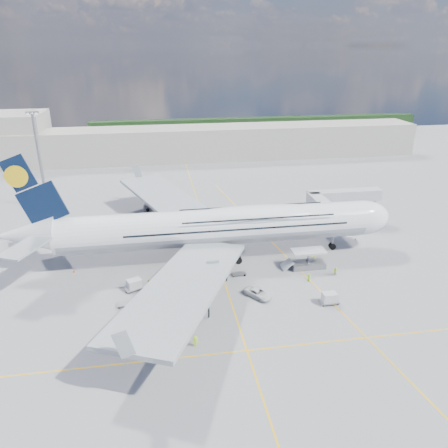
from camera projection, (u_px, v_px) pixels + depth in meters
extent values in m
plane|color=gray|center=(224.00, 281.00, 80.42)|extent=(300.00, 300.00, 0.00)
cube|color=yellow|center=(224.00, 281.00, 80.42)|extent=(0.25, 220.00, 0.01)
cube|color=yellow|center=(247.00, 351.00, 62.15)|extent=(120.00, 0.25, 0.01)
cube|color=yellow|center=(282.00, 252.00, 91.65)|extent=(14.16, 99.06, 0.01)
cylinder|color=white|center=(216.00, 227.00, 86.98)|extent=(62.00, 7.20, 7.20)
cylinder|color=#9EA0A5|center=(216.00, 227.00, 87.03)|extent=(60.76, 7.13, 7.13)
ellipsoid|color=white|center=(255.00, 215.00, 87.42)|extent=(36.00, 6.84, 3.76)
ellipsoid|color=white|center=(362.00, 218.00, 91.62)|extent=(11.52, 7.20, 7.20)
ellipsoid|color=black|center=(377.00, 214.00, 91.88)|extent=(3.84, 4.16, 1.44)
cone|color=white|center=(28.00, 235.00, 81.36)|extent=(10.00, 6.84, 6.84)
cube|color=black|center=(31.00, 189.00, 78.32)|extent=(11.02, 0.46, 14.61)
cylinder|color=yellow|center=(17.00, 176.00, 77.06)|extent=(4.00, 0.60, 4.00)
cube|color=#999EA3|center=(171.00, 202.00, 104.50)|extent=(25.49, 39.15, 3.35)
cube|color=#999EA3|center=(184.00, 286.00, 67.97)|extent=(25.49, 39.15, 3.35)
cylinder|color=#B7BABF|center=(195.00, 221.00, 99.31)|extent=(5.20, 3.50, 3.50)
cylinder|color=#B7BABF|center=(173.00, 207.00, 108.22)|extent=(5.20, 3.50, 3.50)
cylinder|color=#B7BABF|center=(210.00, 274.00, 76.47)|extent=(5.20, 3.50, 3.50)
cylinder|color=#B7BABF|center=(189.00, 309.00, 66.21)|extent=(5.20, 3.50, 3.50)
cylinder|color=gray|center=(333.00, 239.00, 92.46)|extent=(0.44, 0.44, 3.80)
cylinder|color=black|center=(332.00, 246.00, 93.05)|extent=(1.30, 0.90, 1.30)
cylinder|color=gray|center=(216.00, 248.00, 88.72)|extent=(0.56, 0.56, 3.80)
cylinder|color=black|center=(214.00, 247.00, 92.19)|extent=(1.50, 0.90, 1.50)
cube|color=#B7B7BC|center=(320.00, 204.00, 98.46)|extent=(3.00, 10.00, 2.60)
cube|color=#B7B7BC|center=(344.00, 195.00, 104.23)|extent=(18.00, 3.00, 2.60)
cylinder|color=gray|center=(322.00, 214.00, 102.85)|extent=(0.80, 0.80, 7.10)
cylinder|color=black|center=(321.00, 226.00, 104.02)|extent=(0.90, 0.80, 0.90)
cylinder|color=gray|center=(374.00, 208.00, 106.77)|extent=(1.00, 1.00, 7.10)
cube|color=gray|center=(372.00, 219.00, 107.96)|extent=(2.00, 2.00, 0.80)
cylinder|color=#B7B7BC|center=(326.00, 210.00, 94.99)|extent=(3.60, 3.60, 2.80)
cube|color=silver|center=(308.00, 251.00, 84.29)|extent=(6.50, 3.20, 0.35)
cube|color=gray|center=(307.00, 265.00, 85.41)|extent=(6.50, 3.20, 1.10)
cube|color=gray|center=(308.00, 258.00, 84.84)|extent=(0.22, 1.99, 3.00)
cylinder|color=black|center=(296.00, 269.00, 84.00)|extent=(0.70, 0.30, 0.70)
cube|color=silver|center=(287.00, 264.00, 84.61)|extent=(2.16, 2.60, 1.60)
cylinder|color=gray|center=(40.00, 164.00, 110.79)|extent=(0.70, 0.70, 25.00)
cube|color=gray|center=(32.00, 113.00, 105.98)|extent=(3.00, 0.40, 0.60)
cube|color=#B2AD9E|center=(184.00, 144.00, 164.91)|extent=(180.00, 16.00, 12.00)
cube|color=#193814|center=(259.00, 126.00, 212.76)|extent=(160.00, 6.00, 8.00)
cube|color=gray|center=(127.00, 304.00, 72.76)|extent=(3.38, 1.93, 0.20)
cylinder|color=black|center=(119.00, 307.00, 72.02)|extent=(0.48, 0.20, 0.48)
cylinder|color=black|center=(135.00, 302.00, 73.61)|extent=(0.48, 0.20, 0.48)
cube|color=gray|center=(148.00, 315.00, 69.80)|extent=(3.39, 2.64, 0.18)
cylinder|color=black|center=(141.00, 318.00, 69.12)|extent=(0.44, 0.18, 0.44)
cylinder|color=black|center=(156.00, 313.00, 70.57)|extent=(0.44, 0.18, 0.44)
cube|color=gray|center=(213.00, 284.00, 78.97)|extent=(2.79, 1.87, 0.15)
cylinder|color=black|center=(208.00, 286.00, 78.39)|extent=(0.37, 0.15, 0.37)
cylinder|color=black|center=(218.00, 283.00, 79.63)|extent=(0.37, 0.15, 0.37)
cube|color=silver|center=(213.00, 281.00, 78.71)|extent=(2.10, 1.65, 1.28)
cube|color=gray|center=(135.00, 288.00, 77.39)|extent=(3.78, 3.00, 0.20)
cylinder|color=black|center=(127.00, 291.00, 76.64)|extent=(0.49, 0.20, 0.49)
cylinder|color=black|center=(142.00, 286.00, 78.26)|extent=(0.49, 0.20, 0.49)
cube|color=silver|center=(134.00, 284.00, 77.06)|extent=(2.92, 2.53, 1.67)
cube|color=gray|center=(329.00, 302.00, 73.36)|extent=(3.21, 1.73, 0.19)
cylinder|color=black|center=(323.00, 305.00, 72.64)|extent=(0.47, 0.19, 0.47)
cylinder|color=black|center=(335.00, 300.00, 74.19)|extent=(0.47, 0.19, 0.47)
cube|color=silver|center=(329.00, 297.00, 73.04)|extent=(2.36, 1.62, 1.60)
cube|color=gray|center=(239.00, 274.00, 82.49)|extent=(2.81, 1.80, 0.16)
cylinder|color=black|center=(234.00, 276.00, 81.89)|extent=(0.38, 0.16, 0.38)
cylinder|color=black|center=(243.00, 272.00, 83.16)|extent=(0.38, 0.16, 0.38)
cube|color=silver|center=(218.00, 276.00, 80.79)|extent=(3.00, 1.97, 1.28)
cube|color=black|center=(218.00, 272.00, 80.49)|extent=(1.26, 1.40, 0.49)
cylinder|color=black|center=(213.00, 280.00, 80.29)|extent=(0.63, 0.25, 0.63)
cylinder|color=black|center=(223.00, 276.00, 81.58)|extent=(0.63, 0.25, 0.63)
cube|color=gray|center=(199.00, 231.00, 99.15)|extent=(7.90, 4.84, 2.28)
cube|color=silver|center=(195.00, 223.00, 98.21)|extent=(6.08, 4.37, 2.51)
cube|color=silver|center=(211.00, 226.00, 99.19)|extent=(2.75, 3.12, 1.83)
cube|color=black|center=(214.00, 225.00, 99.22)|extent=(0.85, 2.23, 1.03)
cylinder|color=black|center=(210.00, 235.00, 98.52)|extent=(1.26, 0.40, 1.26)
cylinder|color=black|center=(187.00, 232.00, 100.16)|extent=(1.26, 0.40, 1.26)
cube|color=#FF580D|center=(195.00, 226.00, 98.51)|extent=(6.16, 4.44, 0.57)
cube|color=gray|center=(154.00, 206.00, 115.43)|extent=(5.82, 2.87, 1.72)
cube|color=silver|center=(151.00, 201.00, 114.73)|extent=(4.39, 2.73, 1.89)
cube|color=silver|center=(162.00, 203.00, 115.46)|extent=(1.82, 2.18, 1.37)
cube|color=black|center=(164.00, 202.00, 115.49)|extent=(0.38, 1.72, 0.77)
cylinder|color=black|center=(162.00, 209.00, 114.96)|extent=(0.94, 0.30, 0.94)
cylinder|color=black|center=(147.00, 207.00, 116.20)|extent=(0.94, 0.30, 0.94)
imported|color=silver|center=(258.00, 293.00, 75.22)|extent=(4.98, 5.57, 1.43)
imported|color=#C3E017|center=(314.00, 257.00, 87.57)|extent=(0.69, 0.51, 1.73)
imported|color=#C8F419|center=(335.00, 271.00, 82.24)|extent=(1.02, 0.96, 1.66)
imported|color=#ABDF17|center=(149.00, 285.00, 77.39)|extent=(0.88, 1.21, 1.91)
imported|color=#9FFA1A|center=(309.00, 278.00, 80.11)|extent=(0.76, 0.88, 1.51)
imported|color=#B8FF1A|center=(195.00, 342.00, 62.64)|extent=(1.16, 0.69, 1.76)
cone|color=#FF580D|center=(355.00, 239.00, 97.44)|extent=(0.39, 0.39, 0.50)
cube|color=#FF580D|center=(355.00, 240.00, 97.53)|extent=(0.34, 0.34, 0.03)
cone|color=#FF580D|center=(154.00, 237.00, 98.31)|extent=(0.45, 0.45, 0.57)
cube|color=#FF580D|center=(154.00, 238.00, 98.41)|extent=(0.39, 0.39, 0.03)
cone|color=#FF580D|center=(120.00, 216.00, 110.41)|extent=(0.40, 0.40, 0.51)
cube|color=#FF580D|center=(120.00, 217.00, 110.50)|extent=(0.35, 0.35, 0.03)
cone|color=#FF580D|center=(151.00, 306.00, 72.24)|extent=(0.50, 0.50, 0.64)
cube|color=#FF580D|center=(151.00, 308.00, 72.35)|extent=(0.43, 0.43, 0.03)
cone|color=#FF580D|center=(160.00, 315.00, 69.78)|extent=(0.46, 0.46, 0.59)
cube|color=#FF580D|center=(160.00, 317.00, 69.88)|extent=(0.40, 0.40, 0.03)
cone|color=#FF580D|center=(74.00, 271.00, 83.58)|extent=(0.45, 0.45, 0.58)
cube|color=#FF580D|center=(74.00, 272.00, 83.69)|extent=(0.39, 0.39, 0.03)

